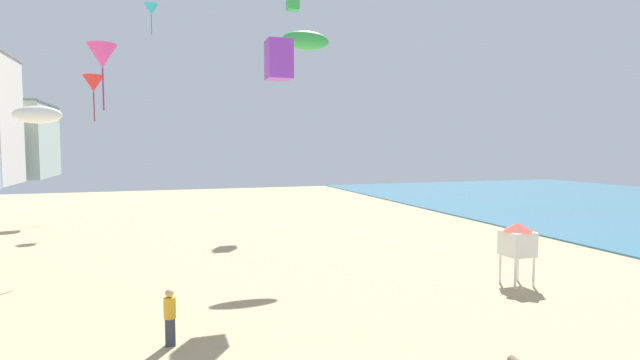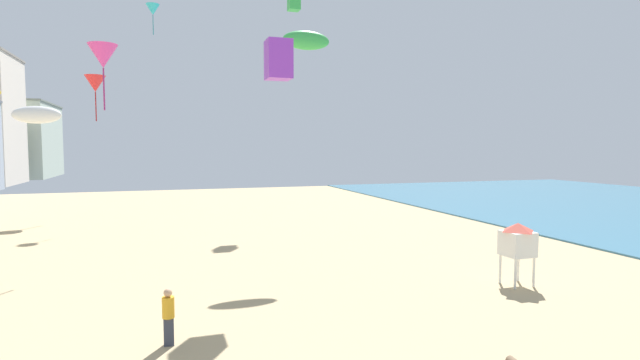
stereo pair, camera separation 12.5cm
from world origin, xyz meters
name	(u,v)px [view 1 (the left image)]	position (x,y,z in m)	size (l,w,h in m)	color
kite_flyer	(170,314)	(-2.40, 8.54, 0.92)	(0.34, 0.34, 1.64)	#383D4C
lifeguard_stand	(517,240)	(11.15, 10.45, 1.84)	(1.10, 1.10, 2.55)	white
kite_red_delta	(93,84)	(-7.53, 38.14, 10.74)	(1.64, 1.64, 3.72)	red
kite_cyan_delta	(151,9)	(-2.93, 36.94, 16.73)	(1.08, 1.08, 2.44)	#2DB7CC
kite_purple_box	(279,60)	(2.08, 13.86, 9.12)	(1.00, 1.00, 1.57)	purple
kite_magenta_delta	(102,56)	(-5.13, 20.79, 10.06)	(1.42, 1.42, 3.23)	#DB3D9E
kite_green_parafoil	(306,40)	(4.68, 18.71, 11.06)	(2.48, 0.69, 0.96)	green
kite_green_box_2	(293,1)	(7.67, 32.21, 17.04)	(0.89, 0.89, 1.40)	green
kite_white_parafoil_2	(37,115)	(-5.89, 10.38, 6.54)	(1.30, 0.36, 0.50)	white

